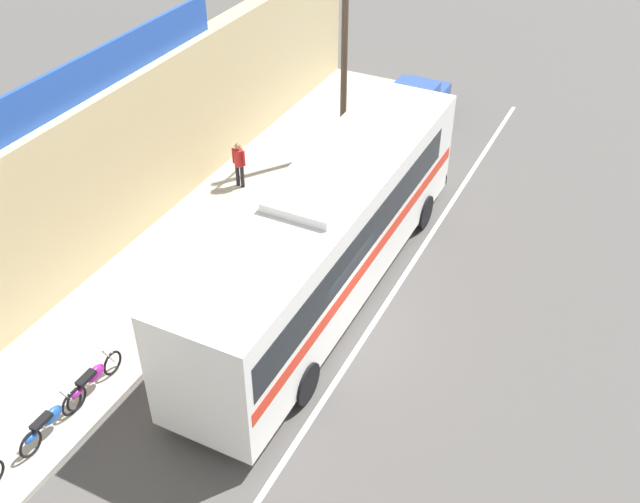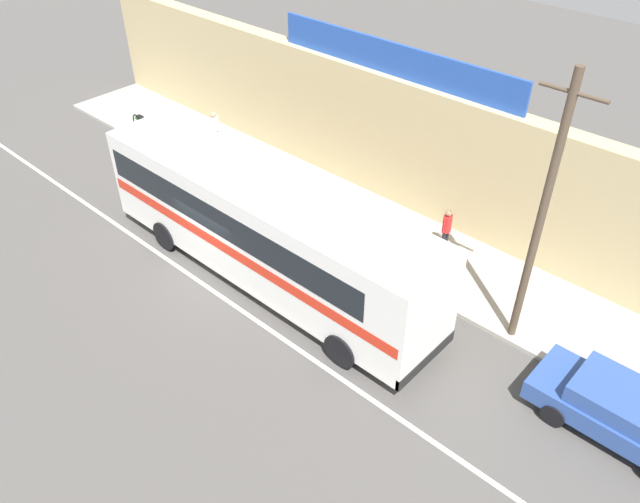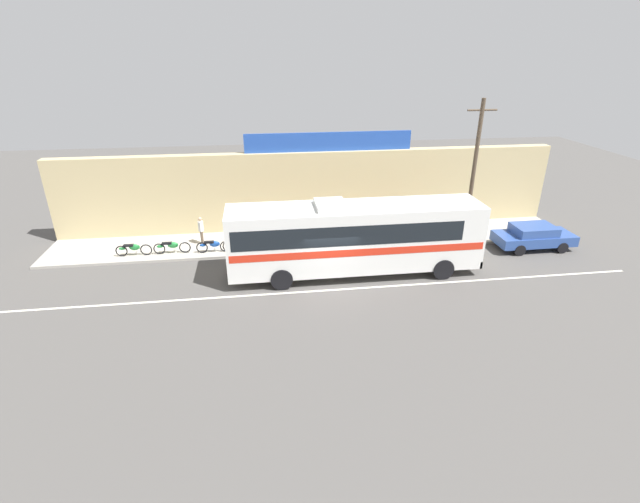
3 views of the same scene
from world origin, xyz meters
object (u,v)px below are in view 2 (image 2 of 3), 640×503
object	(u,v)px
utility_pole	(542,215)
motorcycle_green	(202,154)
motorcycle_purple	(225,166)
parked_car	(621,411)
motorcycle_black	(172,136)
pedestrian_by_curb	(447,228)
pedestrian_far_left	(215,127)
motorcycle_red	(144,123)
intercity_bus	(262,224)

from	to	relation	value
utility_pole	motorcycle_green	world-z (taller)	utility_pole
utility_pole	motorcycle_purple	size ratio (longest dim) A/B	4.23
parked_car	motorcycle_black	bearing A→B (deg)	175.20
parked_car	utility_pole	world-z (taller)	utility_pole
motorcycle_green	pedestrian_by_curb	xyz separation A→B (m)	(10.64, 1.70, 0.50)
pedestrian_far_left	motorcycle_purple	bearing A→B (deg)	-31.93
motorcycle_red	intercity_bus	bearing A→B (deg)	-16.46
intercity_bus	motorcycle_red	distance (m)	11.89
intercity_bus	utility_pole	size ratio (longest dim) A/B	1.56
intercity_bus	motorcycle_red	world-z (taller)	intercity_bus
motorcycle_red	utility_pole	bearing A→B (deg)	-1.31
pedestrian_far_left	motorcycle_green	bearing A→B (deg)	-61.18
parked_car	utility_pole	size ratio (longest dim) A/B	0.55
motorcycle_black	motorcycle_red	size ratio (longest dim) A/B	1.04
motorcycle_purple	pedestrian_far_left	bearing A→B (deg)	148.07
parked_car	pedestrian_far_left	world-z (taller)	pedestrian_far_left
utility_pole	motorcycle_red	size ratio (longest dim) A/B	4.18
intercity_bus	pedestrian_by_curb	distance (m)	6.15
motorcycle_red	motorcycle_purple	world-z (taller)	same
intercity_bus	utility_pole	bearing A→B (deg)	22.02
motorcycle_green	pedestrian_far_left	size ratio (longest dim) A/B	1.18
parked_car	motorcycle_black	world-z (taller)	parked_car
pedestrian_by_curb	intercity_bus	bearing A→B (deg)	-125.81
pedestrian_by_curb	utility_pole	bearing A→B (deg)	-28.76
motorcycle_red	pedestrian_far_left	bearing A→B (deg)	18.88
intercity_bus	parked_car	world-z (taller)	intercity_bus
intercity_bus	motorcycle_red	bearing A→B (deg)	163.54
intercity_bus	pedestrian_far_left	distance (m)	9.09
motorcycle_black	motorcycle_red	world-z (taller)	same
intercity_bus	motorcycle_black	distance (m)	10.02
utility_pole	motorcycle_red	distance (m)	18.88
utility_pole	motorcycle_purple	distance (m)	13.41
intercity_bus	motorcycle_purple	world-z (taller)	intercity_bus
intercity_bus	motorcycle_purple	bearing A→B (deg)	150.50
motorcycle_green	pedestrian_far_left	bearing A→B (deg)	118.82
pedestrian_far_left	utility_pole	bearing A→B (deg)	-6.17
motorcycle_black	motorcycle_red	bearing A→B (deg)	-179.17
motorcycle_green	motorcycle_red	bearing A→B (deg)	178.42
pedestrian_by_curb	motorcycle_black	bearing A→B (deg)	-173.12
motorcycle_red	parked_car	bearing A→B (deg)	-4.29
parked_car	pedestrian_far_left	size ratio (longest dim) A/B	2.70
motorcycle_black	motorcycle_purple	world-z (taller)	same
pedestrian_far_left	parked_car	bearing A→B (deg)	-8.75
pedestrian_far_left	motorcycle_red	bearing A→B (deg)	-161.12
motorcycle_black	pedestrian_by_curb	world-z (taller)	pedestrian_by_curb
intercity_bus	motorcycle_green	xyz separation A→B (m)	(-7.08, 3.23, -1.50)
motorcycle_red	motorcycle_purple	distance (m)	5.63
motorcycle_purple	intercity_bus	bearing A→B (deg)	-29.50
motorcycle_green	motorcycle_red	distance (m)	4.23
motorcycle_black	motorcycle_green	distance (m)	2.24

